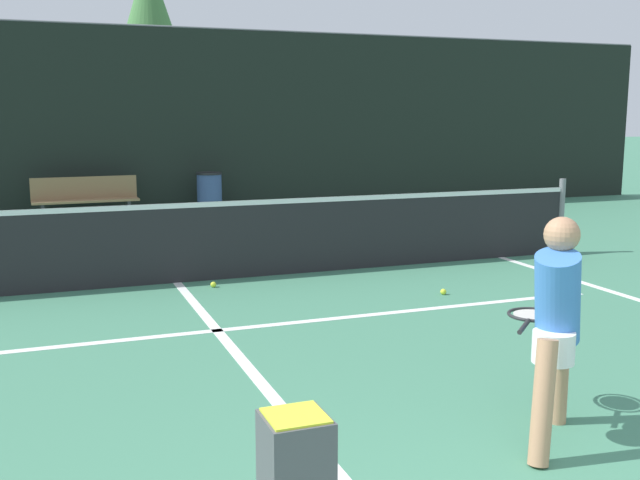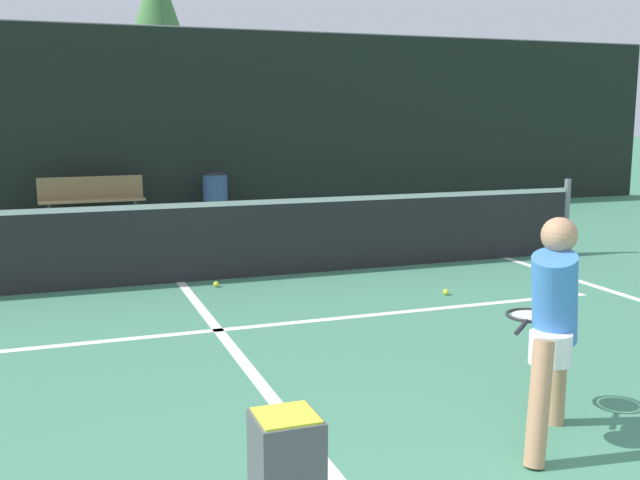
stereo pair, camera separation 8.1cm
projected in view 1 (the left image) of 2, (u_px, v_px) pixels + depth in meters
The scene contains 12 objects.
court_service_line at pixel (217, 330), 6.91m from camera, with size 8.25×0.10×0.01m, color white.
court_center_mark at pixel (248, 367), 5.92m from camera, with size 0.10×6.41×0.01m, color white.
net at pixel (176, 240), 8.79m from camera, with size 11.09×0.09×1.07m.
fence_back at pixel (119, 123), 14.05m from camera, with size 24.00×0.06×3.62m.
player_practicing at pixel (555, 319), 4.51m from camera, with size 0.81×1.09×1.38m.
tennis_ball_scattered_0 at pixel (443, 292), 8.29m from camera, with size 0.07×0.07×0.07m, color #D1E033.
tennis_ball_scattered_4 at pixel (213, 285), 8.64m from camera, with size 0.07×0.07×0.07m, color #D1E033.
courtside_bench at pixel (86, 198), 13.44m from camera, with size 1.86×0.45×0.86m.
trash_bin at pixel (210, 195), 14.32m from camera, with size 0.49×0.49×0.88m.
parked_car at pixel (182, 170), 18.94m from camera, with size 1.74×4.47×1.34m.
tree_west at pixel (149, 22), 22.03m from camera, with size 2.47×2.47×6.59m.
building_far at pixel (73, 106), 30.51m from camera, with size 36.00×2.40×4.54m, color gray.
Camera 1 is at (-1.46, -1.90, 1.98)m, focal length 42.00 mm.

